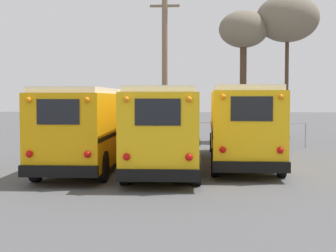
% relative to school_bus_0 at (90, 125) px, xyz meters
% --- Properties ---
extents(ground_plane, '(160.00, 160.00, 0.00)m').
position_rel_school_bus_0_xyz_m(ground_plane, '(3.03, 1.16, -1.71)').
color(ground_plane, '#4C4C4F').
extents(school_bus_0, '(2.70, 9.81, 3.14)m').
position_rel_school_bus_0_xyz_m(school_bus_0, '(0.00, 0.00, 0.00)').
color(school_bus_0, '#E5A00C').
rests_on(school_bus_0, ground).
extents(school_bus_1, '(2.83, 10.89, 3.16)m').
position_rel_school_bus_0_xyz_m(school_bus_1, '(3.03, 0.14, 0.00)').
color(school_bus_1, yellow).
rests_on(school_bus_1, ground).
extents(school_bus_2, '(2.60, 10.96, 3.23)m').
position_rel_school_bus_0_xyz_m(school_bus_2, '(6.06, 2.15, 0.05)').
color(school_bus_2, yellow).
rests_on(school_bus_2, ground).
extents(utility_pole, '(1.80, 0.35, 9.47)m').
position_rel_school_bus_0_xyz_m(utility_pole, '(2.03, 11.17, 3.13)').
color(utility_pole, '#75604C').
rests_on(utility_pole, ground).
extents(bare_tree_0, '(3.13, 3.13, 8.32)m').
position_rel_school_bus_0_xyz_m(bare_tree_0, '(6.89, 13.09, 5.24)').
color(bare_tree_0, '#473323').
rests_on(bare_tree_0, ground).
extents(bare_tree_1, '(3.98, 3.98, 9.32)m').
position_rel_school_bus_0_xyz_m(bare_tree_1, '(9.66, 13.32, 6.07)').
color(bare_tree_1, '#473323').
rests_on(bare_tree_1, ground).
extents(fence_line, '(14.12, 0.06, 1.42)m').
position_rel_school_bus_0_xyz_m(fence_line, '(3.03, 8.87, -0.74)').
color(fence_line, '#939399').
rests_on(fence_line, ground).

